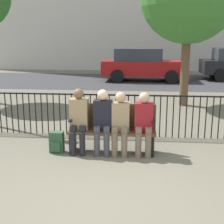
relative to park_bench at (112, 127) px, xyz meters
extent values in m
plane|color=#605B4C|center=(0.00, -2.01, -0.49)|extent=(80.00, 80.00, 0.00)
cube|color=#4C331E|center=(0.00, -0.08, -0.07)|extent=(1.65, 0.45, 0.05)
cube|color=#4C331E|center=(0.00, 0.12, 0.19)|extent=(1.65, 0.05, 0.47)
cube|color=black|center=(-0.76, -0.08, -0.29)|extent=(0.06, 0.38, 0.40)
cube|color=black|center=(0.76, -0.08, -0.29)|extent=(0.06, 0.38, 0.40)
cube|color=black|center=(-0.76, -0.08, 0.16)|extent=(0.06, 0.38, 0.04)
cube|color=black|center=(0.76, -0.08, 0.16)|extent=(0.06, 0.38, 0.04)
cylinder|color=black|center=(-0.71, -0.30, -0.27)|extent=(0.11, 0.11, 0.45)
cylinder|color=black|center=(-0.53, -0.30, -0.27)|extent=(0.11, 0.11, 0.45)
cube|color=black|center=(-0.71, -0.20, 0.01)|extent=(0.11, 0.20, 0.12)
cube|color=black|center=(-0.53, -0.20, 0.01)|extent=(0.11, 0.20, 0.12)
cube|color=#997F59|center=(-0.62, -0.08, 0.26)|extent=(0.34, 0.22, 0.59)
sphere|color=brown|center=(-0.62, -0.10, 0.65)|extent=(0.19, 0.19, 0.19)
cylinder|color=#3D3D42|center=(-0.26, -0.30, -0.27)|extent=(0.11, 0.11, 0.45)
cylinder|color=#3D3D42|center=(-0.08, -0.30, -0.27)|extent=(0.11, 0.11, 0.45)
cube|color=#3D3D42|center=(-0.26, -0.20, 0.01)|extent=(0.11, 0.20, 0.12)
cube|color=#3D3D42|center=(-0.08, -0.20, 0.01)|extent=(0.11, 0.20, 0.12)
cube|color=black|center=(-0.17, -0.08, 0.25)|extent=(0.34, 0.22, 0.57)
sphere|color=beige|center=(-0.17, -0.10, 0.63)|extent=(0.20, 0.20, 0.20)
cylinder|color=brown|center=(0.07, -0.30, -0.27)|extent=(0.11, 0.11, 0.45)
cylinder|color=brown|center=(0.25, -0.30, -0.27)|extent=(0.11, 0.11, 0.45)
cube|color=brown|center=(0.07, -0.20, 0.01)|extent=(0.11, 0.20, 0.12)
cube|color=brown|center=(0.25, -0.20, 0.01)|extent=(0.11, 0.20, 0.12)
cube|color=#997F59|center=(0.16, -0.08, 0.23)|extent=(0.34, 0.22, 0.54)
sphere|color=tan|center=(0.16, -0.10, 0.60)|extent=(0.20, 0.20, 0.20)
cylinder|color=brown|center=(0.50, -0.30, -0.27)|extent=(0.11, 0.11, 0.45)
cylinder|color=brown|center=(0.68, -0.30, -0.27)|extent=(0.11, 0.11, 0.45)
cube|color=brown|center=(0.50, -0.20, 0.01)|extent=(0.11, 0.20, 0.12)
cube|color=brown|center=(0.68, -0.20, 0.01)|extent=(0.11, 0.20, 0.12)
cube|color=maroon|center=(0.59, -0.08, 0.23)|extent=(0.34, 0.22, 0.54)
sphere|color=tan|center=(0.59, -0.10, 0.60)|extent=(0.20, 0.20, 0.20)
cube|color=#284C2D|center=(-1.06, -0.16, -0.29)|extent=(0.26, 0.16, 0.41)
cube|color=#284C2D|center=(-1.06, -0.26, -0.35)|extent=(0.18, 0.04, 0.18)
cylinder|color=black|center=(-2.68, 0.97, -0.02)|extent=(0.02, 0.02, 0.95)
cylinder|color=black|center=(-2.54, 0.97, -0.02)|extent=(0.02, 0.02, 0.95)
cylinder|color=black|center=(-2.40, 0.97, -0.02)|extent=(0.02, 0.02, 0.95)
cylinder|color=black|center=(-2.26, 0.97, -0.02)|extent=(0.02, 0.02, 0.95)
cylinder|color=black|center=(-2.12, 0.97, -0.02)|extent=(0.02, 0.02, 0.95)
cylinder|color=black|center=(-1.98, 0.97, -0.02)|extent=(0.02, 0.02, 0.95)
cylinder|color=black|center=(-1.84, 0.97, -0.02)|extent=(0.02, 0.02, 0.95)
cylinder|color=black|center=(-1.70, 0.97, -0.02)|extent=(0.02, 0.02, 0.95)
cylinder|color=black|center=(-1.56, 0.97, -0.02)|extent=(0.02, 0.02, 0.95)
cylinder|color=black|center=(-1.42, 0.97, -0.02)|extent=(0.02, 0.02, 0.95)
cylinder|color=black|center=(-1.28, 0.97, -0.02)|extent=(0.02, 0.02, 0.95)
cylinder|color=black|center=(-1.14, 0.97, -0.02)|extent=(0.02, 0.02, 0.95)
cylinder|color=black|center=(-1.00, 0.97, -0.02)|extent=(0.02, 0.02, 0.95)
cylinder|color=black|center=(-0.86, 0.97, -0.02)|extent=(0.02, 0.02, 0.95)
cylinder|color=black|center=(-0.72, 0.97, -0.02)|extent=(0.02, 0.02, 0.95)
cylinder|color=black|center=(-0.58, 0.97, -0.02)|extent=(0.02, 0.02, 0.95)
cylinder|color=black|center=(-0.44, 0.97, -0.02)|extent=(0.02, 0.02, 0.95)
cylinder|color=black|center=(-0.30, 0.97, -0.02)|extent=(0.02, 0.02, 0.95)
cylinder|color=black|center=(-0.16, 0.97, -0.02)|extent=(0.02, 0.02, 0.95)
cylinder|color=black|center=(-0.02, 0.97, -0.02)|extent=(0.02, 0.02, 0.95)
cylinder|color=black|center=(0.12, 0.97, -0.02)|extent=(0.02, 0.02, 0.95)
cylinder|color=black|center=(0.26, 0.97, -0.02)|extent=(0.02, 0.02, 0.95)
cylinder|color=black|center=(0.40, 0.97, -0.02)|extent=(0.02, 0.02, 0.95)
cylinder|color=black|center=(0.54, 0.97, -0.02)|extent=(0.02, 0.02, 0.95)
cylinder|color=black|center=(0.68, 0.97, -0.02)|extent=(0.02, 0.02, 0.95)
cylinder|color=black|center=(0.82, 0.97, -0.02)|extent=(0.02, 0.02, 0.95)
cylinder|color=black|center=(0.96, 0.97, -0.02)|extent=(0.02, 0.02, 0.95)
cylinder|color=black|center=(1.10, 0.97, -0.02)|extent=(0.02, 0.02, 0.95)
cylinder|color=black|center=(1.24, 0.97, -0.02)|extent=(0.02, 0.02, 0.95)
cylinder|color=black|center=(1.38, 0.97, -0.02)|extent=(0.02, 0.02, 0.95)
cylinder|color=black|center=(1.52, 0.97, -0.02)|extent=(0.02, 0.02, 0.95)
cylinder|color=black|center=(1.66, 0.97, -0.02)|extent=(0.02, 0.02, 0.95)
cylinder|color=black|center=(1.80, 0.97, -0.02)|extent=(0.02, 0.02, 0.95)
cylinder|color=black|center=(1.94, 0.97, -0.02)|extent=(0.02, 0.02, 0.95)
cylinder|color=black|center=(2.08, 0.97, -0.02)|extent=(0.02, 0.02, 0.95)
cylinder|color=black|center=(2.22, 0.97, -0.02)|extent=(0.02, 0.02, 0.95)
cube|color=black|center=(0.00, 0.97, 0.44)|extent=(9.00, 0.03, 0.03)
cylinder|color=brown|center=(1.90, 4.40, 0.81)|extent=(0.27, 0.27, 2.61)
cube|color=#333335|center=(0.00, 9.99, -0.49)|extent=(24.00, 6.00, 0.01)
cylinder|color=black|center=(4.44, 10.07, -0.17)|extent=(0.64, 0.20, 0.64)
cylinder|color=black|center=(4.44, 11.81, -0.17)|extent=(0.64, 0.20, 0.64)
cube|color=maroon|center=(0.67, 10.13, 0.18)|extent=(4.20, 1.70, 0.70)
cube|color=#2D333D|center=(0.36, 10.13, 0.83)|extent=(2.31, 1.56, 0.60)
cylinder|color=black|center=(1.97, 9.26, -0.17)|extent=(0.64, 0.20, 0.64)
cylinder|color=black|center=(1.97, 11.00, -0.17)|extent=(0.64, 0.20, 0.64)
cylinder|color=black|center=(-0.63, 9.26, -0.17)|extent=(0.64, 0.20, 0.64)
cylinder|color=black|center=(-0.63, 11.00, -0.17)|extent=(0.64, 0.20, 0.64)
camera|label=1|loc=(0.53, -5.71, 1.67)|focal=50.00mm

